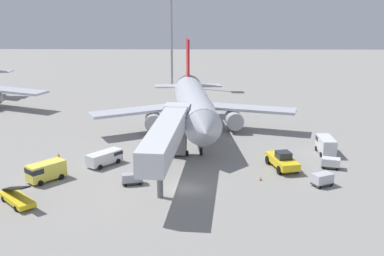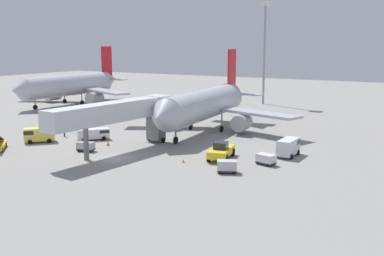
{
  "view_description": "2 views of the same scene",
  "coord_description": "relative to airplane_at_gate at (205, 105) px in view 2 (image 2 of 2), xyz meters",
  "views": [
    {
      "loc": [
        1.38,
        -52.41,
        21.98
      ],
      "look_at": [
        0.46,
        14.94,
        3.24
      ],
      "focal_mm": 44.78,
      "sensor_mm": 36.0,
      "label": 1
    },
    {
      "loc": [
        40.91,
        -49.35,
        15.49
      ],
      "look_at": [
        3.75,
        13.97,
        2.38
      ],
      "focal_mm": 44.92,
      "sensor_mm": 36.0,
      "label": 2
    }
  ],
  "objects": [
    {
      "name": "service_van_near_center",
      "position": [
        -11.75,
        -15.61,
        -3.68
      ],
      "size": [
        4.61,
        5.04,
        1.81
      ],
      "color": "silver",
      "rests_on": "ground"
    },
    {
      "name": "jet_bridge",
      "position": [
        -2.99,
        -19.85,
        0.82
      ],
      "size": [
        5.25,
        22.94,
        7.32
      ],
      "color": "silver",
      "rests_on": "ground"
    },
    {
      "name": "pushback_tug",
      "position": [
        11.74,
        -16.72,
        -3.63
      ],
      "size": [
        3.86,
        6.54,
        2.38
      ],
      "color": "yellow",
      "rests_on": "ground"
    },
    {
      "name": "service_van_outer_right",
      "position": [
        -18.0,
        -21.48,
        -3.44
      ],
      "size": [
        4.6,
        4.77,
        2.28
      ],
      "color": "#E5DB4C",
      "rests_on": "ground"
    },
    {
      "name": "baggage_cart_near_right",
      "position": [
        15.52,
        -22.59,
        -3.9
      ],
      "size": [
        2.74,
        2.36,
        1.52
      ],
      "color": "#38383D",
      "rests_on": "ground"
    },
    {
      "name": "airplane_at_gate",
      "position": [
        0.0,
        0.0,
        0.0
      ],
      "size": [
        34.32,
        34.82,
        14.21
      ],
      "color": "#B7BCC6",
      "rests_on": "ground"
    },
    {
      "name": "ground_plane",
      "position": [
        -0.68,
        -23.67,
        -4.74
      ],
      "size": [
        300.0,
        300.0,
        0.0
      ],
      "primitive_type": "plane",
      "color": "gray"
    },
    {
      "name": "baggage_cart_rear_right",
      "position": [
        -7.22,
        -22.48,
        -3.98
      ],
      "size": [
        2.69,
        1.8,
        1.36
      ],
      "color": "#38383D",
      "rests_on": "ground"
    },
    {
      "name": "safety_cone_alpha",
      "position": [
        -7.1,
        -17.71,
        -4.39
      ],
      "size": [
        0.46,
        0.46,
        0.7
      ],
      "color": "black",
      "rests_on": "ground"
    },
    {
      "name": "safety_cone_bravo",
      "position": [
        8.41,
        -21.0,
        -4.49
      ],
      "size": [
        0.33,
        0.33,
        0.51
      ],
      "color": "black",
      "rests_on": "ground"
    },
    {
      "name": "airplane_background",
      "position": [
        -47.64,
        16.2,
        0.03
      ],
      "size": [
        38.08,
        35.5,
        14.43
      ],
      "color": "#B7BCC6",
      "rests_on": "ground"
    },
    {
      "name": "service_van_far_center",
      "position": [
        18.99,
        -10.42,
        -3.38
      ],
      "size": [
        2.2,
        4.6,
        2.39
      ],
      "color": "silver",
      "rests_on": "ground"
    },
    {
      "name": "ground_crew_worker_foreground",
      "position": [
        -17.86,
        -16.09,
        -3.8
      ],
      "size": [
        0.35,
        0.35,
        1.76
      ],
      "color": "#1E2333",
      "rests_on": "ground"
    },
    {
      "name": "apron_light_mast",
      "position": [
        -5.87,
        41.5,
        12.98
      ],
      "size": [
        2.4,
        2.4,
        25.5
      ],
      "color": "#93969B",
      "rests_on": "ground"
    },
    {
      "name": "baggage_cart_far_right",
      "position": [
        18.13,
        -16.6,
        -3.96
      ],
      "size": [
        2.65,
        2.03,
        1.39
      ],
      "color": "#38383D",
      "rests_on": "ground"
    }
  ]
}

